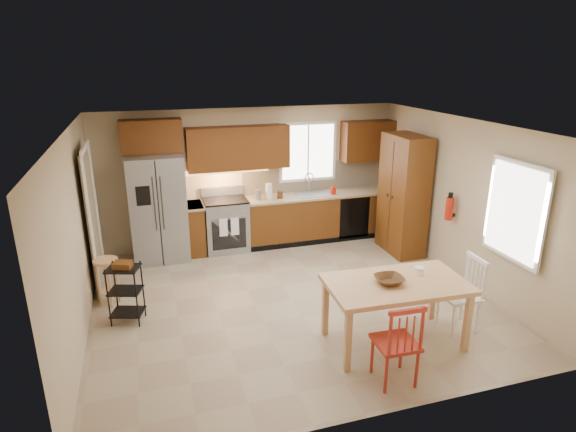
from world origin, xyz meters
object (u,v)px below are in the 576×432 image
(soap_bottle, at_px, (333,189))
(table_bowl, at_px, (389,284))
(utility_cart, at_px, (126,294))
(fire_extinguisher, at_px, (449,209))
(range_stove, at_px, (226,225))
(dining_table, at_px, (394,313))
(table_jar, at_px, (419,272))
(bar_stool, at_px, (108,282))
(chair_red, at_px, (396,341))
(refrigerator, at_px, (158,208))
(chair_white, at_px, (460,294))
(pantry, at_px, (403,195))

(soap_bottle, xyz_separation_m, table_bowl, (-0.71, -3.50, -0.18))
(soap_bottle, bearing_deg, utility_cart, -151.55)
(fire_extinguisher, xyz_separation_m, table_bowl, (-1.86, -1.55, -0.28))
(range_stove, distance_m, table_bowl, 3.83)
(soap_bottle, relative_size, utility_cart, 0.23)
(dining_table, relative_size, table_jar, 11.02)
(fire_extinguisher, xyz_separation_m, utility_cart, (-4.88, -0.07, -0.69))
(bar_stool, bearing_deg, soap_bottle, 27.26)
(range_stove, relative_size, chair_red, 0.94)
(refrigerator, height_order, chair_white, refrigerator)
(fire_extinguisher, xyz_separation_m, bar_stool, (-5.13, 0.51, -0.76))
(range_stove, distance_m, pantry, 3.19)
(pantry, distance_m, chair_white, 2.68)
(dining_table, height_order, table_bowl, table_bowl)
(range_stove, bearing_deg, table_jar, -62.83)
(pantry, relative_size, table_jar, 13.95)
(table_jar, distance_m, bar_stool, 4.25)
(refrigerator, xyz_separation_m, dining_table, (2.57, -3.52, -0.51))
(chair_red, bearing_deg, dining_table, 64.28)
(dining_table, xyz_separation_m, chair_white, (0.95, 0.05, 0.08))
(refrigerator, xyz_separation_m, bar_stool, (-0.80, -1.46, -0.57))
(soap_bottle, relative_size, pantry, 0.09)
(refrigerator, height_order, table_jar, refrigerator)
(pantry, height_order, bar_stool, pantry)
(chair_white, bearing_deg, pantry, -10.85)
(fire_extinguisher, height_order, chair_red, fire_extinguisher)
(refrigerator, distance_m, chair_red, 4.75)
(fire_extinguisher, distance_m, chair_red, 3.11)
(chair_red, relative_size, table_jar, 6.48)
(range_stove, bearing_deg, utility_cart, -128.89)
(range_stove, xyz_separation_m, fire_extinguisher, (3.18, -2.04, 0.64))
(refrigerator, bearing_deg, table_jar, -49.35)
(table_bowl, bearing_deg, soap_bottle, 78.49)
(utility_cart, bearing_deg, bar_stool, 131.28)
(fire_extinguisher, distance_m, table_bowl, 2.44)
(pantry, bearing_deg, table_bowl, -122.62)
(fire_extinguisher, distance_m, chair_white, 1.81)
(pantry, distance_m, table_jar, 2.77)
(soap_bottle, bearing_deg, chair_white, -84.33)
(chair_red, xyz_separation_m, table_jar, (0.71, 0.75, 0.36))
(dining_table, height_order, table_jar, table_jar)
(refrigerator, relative_size, chair_red, 1.87)
(chair_white, relative_size, utility_cart, 1.20)
(bar_stool, bearing_deg, utility_cart, -59.19)
(soap_bottle, bearing_deg, pantry, -43.45)
(soap_bottle, height_order, fire_extinguisher, fire_extinguisher)
(range_stove, height_order, dining_table, range_stove)
(refrigerator, distance_m, range_stove, 1.24)
(chair_red, bearing_deg, bar_stool, 140.71)
(range_stove, bearing_deg, table_bowl, -69.79)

